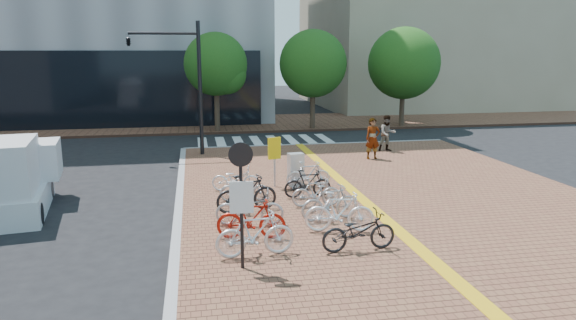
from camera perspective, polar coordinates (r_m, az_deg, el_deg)
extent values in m
plane|color=black|center=(15.33, 3.01, -6.96)|extent=(120.00, 120.00, 0.00)
cube|color=brown|center=(12.16, 23.13, -12.82)|extent=(14.00, 34.00, 0.15)
cube|color=gold|center=(11.63, 18.93, -13.20)|extent=(0.40, 34.00, 0.01)
cube|color=gray|center=(10.35, -12.98, -16.64)|extent=(0.25, 34.00, 0.15)
cube|color=gray|center=(27.31, 3.30, 1.67)|extent=(14.00, 0.25, 0.15)
cube|color=brown|center=(35.59, -4.87, 4.08)|extent=(70.00, 8.00, 0.15)
cube|color=gray|center=(50.98, 15.02, 16.18)|extent=(20.00, 18.00, 18.00)
cube|color=silver|center=(28.53, -9.48, 1.83)|extent=(0.50, 4.00, 0.01)
cube|color=silver|center=(28.56, -7.47, 1.90)|extent=(0.50, 4.00, 0.01)
cube|color=silver|center=(28.63, -5.47, 1.98)|extent=(0.50, 4.00, 0.01)
cube|color=silver|center=(28.73, -3.48, 2.04)|extent=(0.50, 4.00, 0.01)
cube|color=silver|center=(28.87, -1.51, 2.11)|extent=(0.50, 4.00, 0.01)
cube|color=silver|center=(29.03, 0.44, 2.17)|extent=(0.50, 4.00, 0.01)
cube|color=silver|center=(29.24, 2.37, 2.23)|extent=(0.50, 4.00, 0.01)
cube|color=silver|center=(29.47, 4.26, 2.29)|extent=(0.50, 4.00, 0.01)
cylinder|color=#38281E|center=(31.82, -7.89, 5.56)|extent=(0.32, 0.32, 2.60)
sphere|color=#194714|center=(31.63, -8.03, 10.51)|extent=(3.80, 3.80, 3.80)
sphere|color=#194714|center=(31.38, -6.87, 9.43)|extent=(2.40, 2.40, 2.40)
cylinder|color=#38281E|center=(32.64, 2.74, 5.82)|extent=(0.32, 0.32, 2.60)
sphere|color=#194714|center=(32.45, 2.79, 10.65)|extent=(4.20, 4.20, 4.20)
sphere|color=#194714|center=(32.33, 3.95, 9.57)|extent=(2.40, 2.40, 2.40)
cylinder|color=#38281E|center=(34.50, 12.54, 5.88)|extent=(0.32, 0.32, 2.60)
sphere|color=#194714|center=(34.33, 12.76, 10.45)|extent=(4.60, 4.60, 4.60)
sphere|color=#194714|center=(34.31, 13.84, 9.39)|extent=(2.40, 2.40, 2.40)
imported|color=silver|center=(12.36, -3.68, -8.17)|extent=(1.94, 0.69, 1.15)
imported|color=#A0170B|center=(13.49, -4.12, -6.54)|extent=(1.88, 0.84, 1.09)
imported|color=#ABAAAF|center=(14.55, -4.29, -5.31)|extent=(2.01, 0.96, 1.01)
imported|color=black|center=(15.73, -4.60, -3.71)|extent=(1.99, 0.90, 1.15)
imported|color=silver|center=(16.86, -4.88, -3.17)|extent=(1.66, 0.72, 0.85)
imported|color=white|center=(18.09, -5.83, -2.08)|extent=(1.76, 0.88, 0.88)
imported|color=black|center=(12.84, 7.86, -7.84)|extent=(1.93, 0.77, 0.99)
imported|color=white|center=(14.01, 5.75, -5.76)|extent=(1.96, 0.87, 1.14)
imported|color=#A1A2A6|center=(14.97, 4.67, -4.72)|extent=(1.83, 0.77, 1.06)
imported|color=#A7A7AB|center=(16.23, 3.16, -3.58)|extent=(1.57, 0.46, 0.94)
imported|color=black|center=(17.21, 2.20, -2.62)|extent=(1.61, 0.48, 0.96)
imported|color=silver|center=(18.40, 2.27, -1.63)|extent=(1.66, 0.57, 0.98)
imported|color=gray|center=(23.57, 9.40, 2.36)|extent=(0.70, 0.47, 1.87)
imported|color=#454757|center=(25.57, 10.98, 2.93)|extent=(0.87, 0.69, 1.76)
cube|color=silver|center=(18.81, 0.86, -1.01)|extent=(0.59, 0.47, 1.17)
cylinder|color=#B7B7BC|center=(18.48, -1.50, -0.31)|extent=(0.09, 0.09, 1.77)
cube|color=yellow|center=(18.32, -1.49, 1.31)|extent=(0.49, 0.18, 0.79)
cylinder|color=black|center=(11.47, -5.19, -5.24)|extent=(0.08, 0.08, 2.89)
cylinder|color=black|center=(11.11, -5.28, 0.61)|extent=(0.54, 0.07, 0.54)
cube|color=silver|center=(11.34, -5.19, -4.16)|extent=(0.53, 0.06, 0.72)
cylinder|color=black|center=(24.46, -9.74, 7.77)|extent=(0.19, 0.19, 6.17)
cylinder|color=black|center=(24.44, -13.68, 13.52)|extent=(3.09, 0.12, 0.12)
imported|color=black|center=(24.55, -17.32, 12.59)|extent=(0.27, 1.28, 0.51)
cube|color=silver|center=(18.22, -27.91, -3.92)|extent=(2.35, 4.38, 0.83)
cube|color=silver|center=(19.16, -27.68, -0.03)|extent=(2.00, 2.00, 1.20)
cube|color=silver|center=(17.25, -28.64, -0.86)|extent=(2.21, 2.84, 1.67)
cylinder|color=black|center=(19.56, -24.97, -2.90)|extent=(0.30, 0.67, 0.65)
cylinder|color=black|center=(16.72, -25.95, -5.41)|extent=(0.30, 0.67, 0.65)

